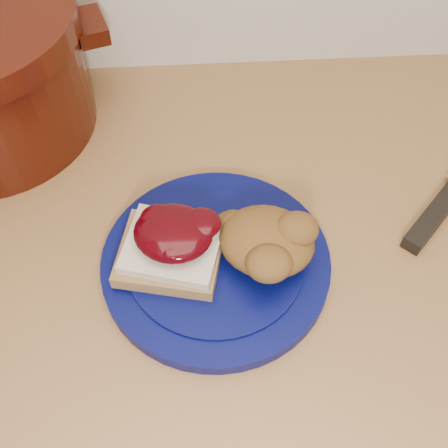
{
  "coord_description": "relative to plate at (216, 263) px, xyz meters",
  "views": [
    {
      "loc": [
        -0.06,
        1.13,
        1.42
      ],
      "look_at": [
        -0.04,
        1.47,
        0.95
      ],
      "focal_mm": 45.0,
      "sensor_mm": 36.0,
      "label": 1
    }
  ],
  "objects": [
    {
      "name": "base_cabinet",
      "position": [
        0.05,
        0.05,
        -0.48
      ],
      "size": [
        4.0,
        0.6,
        0.86
      ],
      "primitive_type": "cube",
      "color": "beige",
      "rests_on": "floor"
    },
    {
      "name": "plate",
      "position": [
        0.0,
        0.0,
        0.0
      ],
      "size": [
        0.31,
        0.31,
        0.02
      ],
      "primitive_type": "cylinder",
      "rotation": [
        0.0,
        0.0,
        -0.33
      ],
      "color": "#040844",
      "rests_on": "wood_countertop"
    },
    {
      "name": "sandwich",
      "position": [
        -0.04,
        0.0,
        0.03
      ],
      "size": [
        0.12,
        0.11,
        0.05
      ],
      "rotation": [
        0.0,
        0.0,
        -0.33
      ],
      "color": "olive",
      "rests_on": "plate"
    },
    {
      "name": "stuffing_mound",
      "position": [
        0.05,
        -0.0,
        0.04
      ],
      "size": [
        0.12,
        0.11,
        0.05
      ],
      "primitive_type": "ellipsoid",
      "rotation": [
        0.0,
        0.0,
        -0.33
      ],
      "color": "brown",
      "rests_on": "plate"
    }
  ]
}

